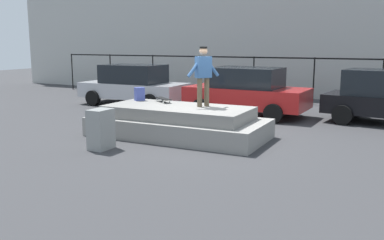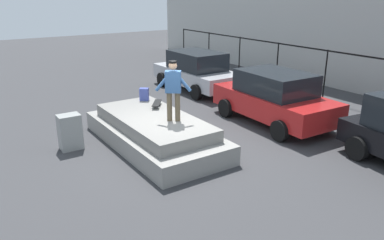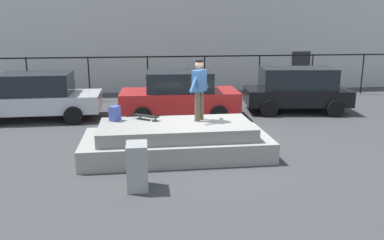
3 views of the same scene
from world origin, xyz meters
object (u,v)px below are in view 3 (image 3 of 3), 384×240
skateboarder (199,86)px  car_black_hatchback_far (297,89)px  car_silver_sedan_near (37,96)px  utility_box (137,166)px  skateboard (146,116)px  backpack (115,113)px  car_red_sedan_mid (179,94)px

skateboarder → car_black_hatchback_far: skateboarder is taller
car_silver_sedan_near → utility_box: car_silver_sedan_near is taller
skateboard → car_black_hatchback_far: 7.30m
skateboarder → car_silver_sedan_near: 6.97m
skateboard → backpack: bearing=-180.0°
skateboarder → car_silver_sedan_near: size_ratio=0.36×
skateboarder → utility_box: skateboarder is taller
car_silver_sedan_near → skateboard: bearing=-46.9°
car_silver_sedan_near → utility_box: (3.64, -6.77, -0.36)m
skateboard → car_black_hatchback_far: (6.02, 4.13, -0.04)m
skateboarder → skateboard: bearing=169.6°
skateboard → car_silver_sedan_near: car_silver_sedan_near is taller
backpack → utility_box: bearing=-130.3°
backpack → car_black_hatchback_far: car_black_hatchback_far is taller
backpack → car_black_hatchback_far: 8.00m
skateboarder → utility_box: 3.18m
car_silver_sedan_near → car_red_sedan_mid: car_red_sedan_mid is taller
skateboarder → car_black_hatchback_far: bearing=43.8°
car_silver_sedan_near → car_black_hatchback_far: bearing=-0.1°
backpack → car_red_sedan_mid: bearing=7.1°
skateboarder → skateboard: size_ratio=2.18×
skateboarder → car_black_hatchback_far: 6.41m
car_silver_sedan_near → car_black_hatchback_far: (9.90, -0.01, 0.06)m
backpack → utility_box: (0.59, -2.63, -0.56)m
skateboarder → car_red_sedan_mid: (-0.14, 3.97, -0.92)m
car_silver_sedan_near → car_red_sedan_mid: 5.20m
skateboarder → backpack: (-2.27, 0.27, -0.74)m
skateboarder → backpack: skateboarder is taller
skateboarder → car_red_sedan_mid: size_ratio=0.37×
backpack → car_silver_sedan_near: car_silver_sedan_near is taller
skateboarder → car_black_hatchback_far: size_ratio=0.39×
skateboarder → skateboard: (-1.44, 0.27, -0.84)m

